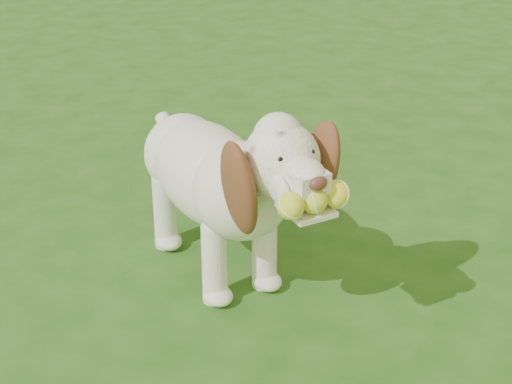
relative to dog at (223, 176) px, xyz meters
name	(u,v)px	position (x,y,z in m)	size (l,w,h in m)	color
ground	(277,195)	(0.44, 0.53, -0.41)	(80.00, 80.00, 0.00)	#204F16
dog	(223,176)	(0.00, 0.00, 0.00)	(0.46, 1.17, 0.76)	white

